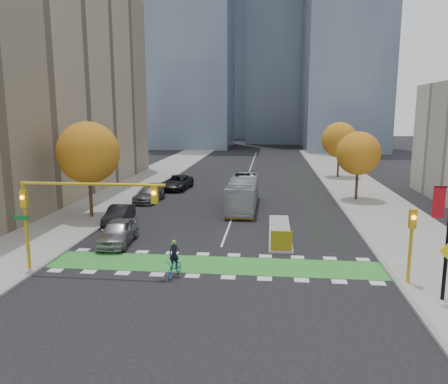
% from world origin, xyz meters
% --- Properties ---
extents(ground, '(300.00, 300.00, 0.00)m').
position_xyz_m(ground, '(0.00, 0.00, 0.00)').
color(ground, black).
rests_on(ground, ground).
extents(sidewalk_west, '(7.00, 120.00, 0.15)m').
position_xyz_m(sidewalk_west, '(-13.50, 20.00, 0.07)').
color(sidewalk_west, gray).
rests_on(sidewalk_west, ground).
extents(sidewalk_east, '(7.00, 120.00, 0.15)m').
position_xyz_m(sidewalk_east, '(13.50, 20.00, 0.07)').
color(sidewalk_east, gray).
rests_on(sidewalk_east, ground).
extents(curb_west, '(0.30, 120.00, 0.16)m').
position_xyz_m(curb_west, '(-10.00, 20.00, 0.07)').
color(curb_west, gray).
rests_on(curb_west, ground).
extents(curb_east, '(0.30, 120.00, 0.16)m').
position_xyz_m(curb_east, '(10.00, 20.00, 0.07)').
color(curb_east, gray).
rests_on(curb_east, ground).
extents(bike_crossing, '(20.00, 3.00, 0.01)m').
position_xyz_m(bike_crossing, '(0.00, 1.50, 0.01)').
color(bike_crossing, green).
rests_on(bike_crossing, ground).
extents(centre_line, '(0.15, 70.00, 0.01)m').
position_xyz_m(centre_line, '(0.00, 40.00, 0.01)').
color(centre_line, silver).
rests_on(centre_line, ground).
extents(bike_lane_paint, '(2.50, 50.00, 0.01)m').
position_xyz_m(bike_lane_paint, '(7.50, 30.00, 0.01)').
color(bike_lane_paint, black).
rests_on(bike_lane_paint, ground).
extents(median_island, '(1.60, 10.00, 0.16)m').
position_xyz_m(median_island, '(4.00, 9.00, 0.08)').
color(median_island, gray).
rests_on(median_island, ground).
extents(hazard_board, '(1.40, 0.12, 1.30)m').
position_xyz_m(hazard_board, '(4.00, 4.20, 0.80)').
color(hazard_board, yellow).
rests_on(hazard_board, median_island).
extents(building_west, '(16.00, 44.00, 25.00)m').
position_xyz_m(building_west, '(-24.00, 22.00, 12.50)').
color(building_west, gray).
rests_on(building_west, ground).
extents(tower_nw, '(22.00, 22.00, 70.00)m').
position_xyz_m(tower_nw, '(-18.00, 90.00, 35.00)').
color(tower_nw, '#47566B').
rests_on(tower_nw, ground).
extents(tower_ne, '(18.00, 24.00, 60.00)m').
position_xyz_m(tower_ne, '(20.00, 85.00, 30.00)').
color(tower_ne, '#47566B').
rests_on(tower_ne, ground).
extents(tower_far, '(26.00, 26.00, 80.00)m').
position_xyz_m(tower_far, '(-4.00, 140.00, 40.00)').
color(tower_far, '#47566B').
rests_on(tower_far, ground).
extents(tree_west, '(5.20, 5.20, 8.22)m').
position_xyz_m(tree_west, '(-12.00, 12.00, 5.62)').
color(tree_west, '#332114').
rests_on(tree_west, ground).
extents(tree_east_near, '(4.40, 4.40, 7.08)m').
position_xyz_m(tree_east_near, '(12.00, 22.00, 4.86)').
color(tree_east_near, '#332114').
rests_on(tree_east_near, ground).
extents(tree_east_far, '(4.80, 4.80, 7.65)m').
position_xyz_m(tree_east_far, '(12.50, 38.00, 5.24)').
color(tree_east_far, '#332114').
rests_on(tree_east_far, ground).
extents(traffic_signal_west, '(8.53, 0.56, 5.20)m').
position_xyz_m(traffic_signal_west, '(-7.93, -0.51, 4.03)').
color(traffic_signal_west, '#BF9914').
rests_on(traffic_signal_west, ground).
extents(traffic_signal_east, '(0.35, 0.43, 4.10)m').
position_xyz_m(traffic_signal_east, '(10.50, -0.51, 2.73)').
color(traffic_signal_east, '#BF9914').
rests_on(traffic_signal_east, ground).
extents(cyclist, '(0.93, 1.88, 2.07)m').
position_xyz_m(cyclist, '(-1.99, -0.50, 0.69)').
color(cyclist, '#215C9A').
rests_on(cyclist, ground).
extents(bus, '(2.56, 10.67, 2.97)m').
position_xyz_m(bus, '(0.67, 17.37, 1.48)').
color(bus, '#A2A7A9').
rests_on(bus, ground).
extents(parked_car_a, '(2.28, 5.08, 1.69)m').
position_xyz_m(parked_car_a, '(-7.18, 5.00, 0.85)').
color(parked_car_a, gray).
rests_on(parked_car_a, ground).
extents(parked_car_b, '(1.79, 4.62, 1.50)m').
position_xyz_m(parked_car_b, '(-8.94, 10.21, 0.75)').
color(parked_car_b, black).
rests_on(parked_car_b, ground).
extents(parked_car_c, '(2.53, 5.46, 1.55)m').
position_xyz_m(parked_car_c, '(-9.00, 19.43, 0.77)').
color(parked_car_c, '#4F4F54').
rests_on(parked_car_c, ground).
extents(parked_car_d, '(3.26, 6.17, 1.65)m').
position_xyz_m(parked_car_d, '(-7.71, 26.64, 0.83)').
color(parked_car_d, black).
rests_on(parked_car_d, ground).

